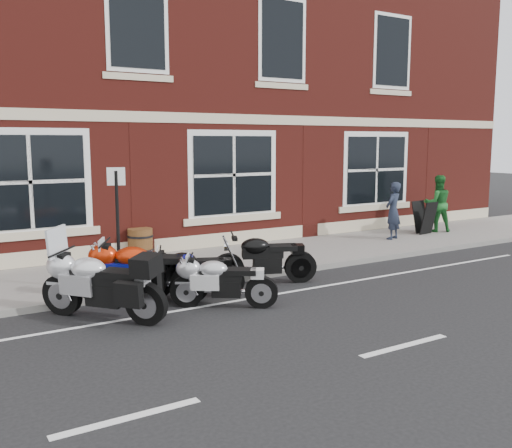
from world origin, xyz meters
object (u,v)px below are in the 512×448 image
at_px(moto_touring_silver, 100,282).
at_px(a_board_sign, 424,217).
at_px(barrel_planter, 140,243).
at_px(moto_sport_red, 143,270).
at_px(moto_sport_silver, 222,280).
at_px(moto_sport_black, 191,271).
at_px(pedestrian_right, 438,203).
at_px(parking_sign, 118,220).
at_px(pedestrian_left, 393,211).
at_px(moto_naked_black, 262,257).

bearing_deg(moto_touring_silver, a_board_sign, -24.10).
xyz_separation_m(moto_touring_silver, barrel_planter, (2.10, 3.86, -0.15)).
bearing_deg(moto_sport_red, a_board_sign, -44.02).
bearing_deg(moto_touring_silver, moto_sport_silver, -51.44).
relative_size(moto_sport_black, a_board_sign, 1.83).
bearing_deg(pedestrian_right, moto_sport_silver, 48.48).
bearing_deg(parking_sign, pedestrian_left, 28.20).
bearing_deg(moto_touring_silver, parking_sign, 19.78).
xyz_separation_m(moto_sport_black, moto_sport_silver, (0.17, -0.88, -0.01)).
height_order(moto_touring_silver, moto_sport_red, moto_touring_silver).
bearing_deg(pedestrian_right, moto_touring_silver, 43.07).
relative_size(moto_sport_silver, barrel_planter, 2.34).
bearing_deg(moto_sport_red, barrel_planter, 13.95).
height_order(moto_touring_silver, pedestrian_left, pedestrian_left).
distance_m(moto_touring_silver, pedestrian_left, 9.33).
relative_size(moto_touring_silver, parking_sign, 0.82).
distance_m(pedestrian_right, barrel_planter, 9.08).
distance_m(moto_naked_black, a_board_sign, 7.34).
bearing_deg(moto_naked_black, parking_sign, 101.62).
bearing_deg(moto_sport_silver, moto_sport_red, 79.27).
xyz_separation_m(pedestrian_left, barrel_planter, (-6.88, 1.33, -0.46)).
xyz_separation_m(moto_touring_silver, moto_sport_red, (0.94, 0.58, -0.02)).
bearing_deg(parking_sign, moto_sport_black, -12.71).
distance_m(moto_sport_red, parking_sign, 1.02).
height_order(moto_sport_black, moto_sport_silver, moto_sport_black).
relative_size(pedestrian_right, barrel_planter, 2.51).
xyz_separation_m(moto_sport_black, parking_sign, (-1.11, 0.67, 0.93)).
bearing_deg(a_board_sign, moto_naked_black, -171.05).
relative_size(pedestrian_left, a_board_sign, 1.66).
relative_size(a_board_sign, barrel_planter, 1.42).
xyz_separation_m(pedestrian_right, a_board_sign, (-0.66, -0.10, -0.37)).
xyz_separation_m(moto_naked_black, pedestrian_right, (7.67, 2.23, 0.43)).
xyz_separation_m(moto_naked_black, pedestrian_left, (5.54, 1.95, 0.37)).
bearing_deg(moto_sport_silver, parking_sign, 74.08).
height_order(pedestrian_right, a_board_sign, pedestrian_right).
height_order(moto_sport_black, a_board_sign, a_board_sign).
relative_size(moto_touring_silver, barrel_planter, 2.73).
bearing_deg(moto_touring_silver, moto_sport_black, -25.01).
distance_m(moto_sport_red, barrel_planter, 3.47).
bearing_deg(a_board_sign, barrel_planter, 164.20).
relative_size(moto_sport_black, parking_sign, 0.79).
xyz_separation_m(barrel_planter, parking_sign, (-1.42, -2.75, 0.96)).
height_order(moto_sport_red, pedestrian_left, pedestrian_left).
relative_size(moto_touring_silver, pedestrian_left, 1.16).
distance_m(moto_sport_red, moto_naked_black, 2.49).
bearing_deg(pedestrian_right, pedestrian_left, 36.41).
distance_m(moto_sport_black, moto_naked_black, 1.65).
height_order(pedestrian_left, parking_sign, parking_sign).
xyz_separation_m(moto_naked_black, barrel_planter, (-1.33, 3.28, -0.09)).
bearing_deg(pedestrian_left, a_board_sign, 166.10).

